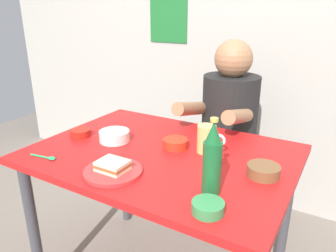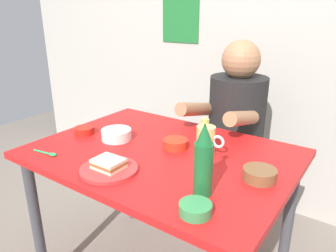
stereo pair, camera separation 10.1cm
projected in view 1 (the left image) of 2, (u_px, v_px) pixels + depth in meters
wall_back at (247, 13)px, 2.04m from camera, size 4.40×0.09×2.60m
dining_table at (162, 170)px, 1.41m from camera, size 1.10×0.80×0.74m
stool at (225, 175)px, 1.99m from camera, size 0.34×0.34×0.45m
person_seated at (229, 111)px, 1.84m from camera, size 0.33×0.56×0.72m
plate_orange at (113, 171)px, 1.19m from camera, size 0.22×0.22×0.01m
sandwich at (113, 165)px, 1.18m from camera, size 0.11×0.09×0.04m
beer_mug at (207, 139)px, 1.35m from camera, size 0.13×0.08×0.12m
beer_bottle at (212, 160)px, 1.03m from camera, size 0.06×0.06×0.26m
rice_bowl_white at (114, 135)px, 1.48m from camera, size 0.14×0.14×0.05m
dip_bowl_green at (208, 207)px, 0.95m from camera, size 0.10×0.10×0.03m
sauce_bowl_chili at (175, 143)px, 1.41m from camera, size 0.11×0.11×0.04m
condiment_bowl_brown at (264, 170)px, 1.16m from camera, size 0.12×0.12×0.04m
sambal_bowl_red at (80, 132)px, 1.54m from camera, size 0.10×0.10×0.03m
spoon at (48, 158)px, 1.31m from camera, size 0.13×0.03×0.01m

